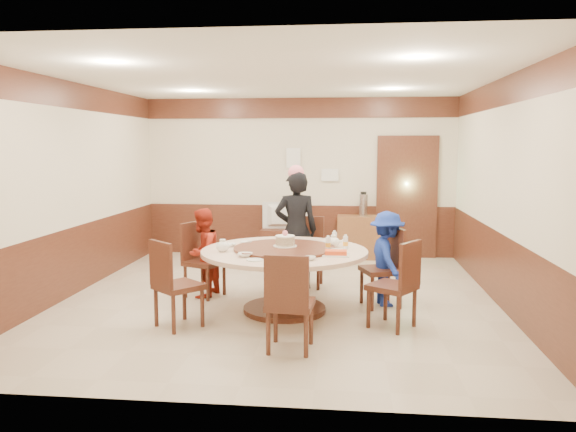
# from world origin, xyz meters

# --- Properties ---
(room) EXTENTS (6.00, 6.04, 2.84)m
(room) POSITION_xyz_m (0.01, 0.01, 1.08)
(room) COLOR beige
(room) RESTS_ON ground
(banquet_table) EXTENTS (1.96, 1.96, 0.78)m
(banquet_table) POSITION_xyz_m (0.13, -0.54, 0.53)
(banquet_table) COLOR #4B2317
(banquet_table) RESTS_ON ground
(chair_0) EXTENTS (0.57, 0.56, 0.97)m
(chair_0) POSITION_xyz_m (1.30, -0.18, 0.30)
(chair_0) COLOR #4B2317
(chair_0) RESTS_ON ground
(chair_1) EXTENTS (0.47, 0.48, 0.97)m
(chair_1) POSITION_xyz_m (0.31, 0.71, 0.30)
(chair_1) COLOR #4B2317
(chair_1) RESTS_ON ground
(chair_2) EXTENTS (0.58, 0.58, 0.97)m
(chair_2) POSITION_xyz_m (-1.01, 0.05, 0.30)
(chair_2) COLOR #4B2317
(chair_2) RESTS_ON ground
(chair_3) EXTENTS (0.62, 0.62, 0.97)m
(chair_3) POSITION_xyz_m (-0.97, -1.24, 0.30)
(chair_3) COLOR #4B2317
(chair_3) RESTS_ON ground
(chair_4) EXTENTS (0.47, 0.48, 0.97)m
(chair_4) POSITION_xyz_m (0.32, -1.81, 0.30)
(chair_4) COLOR #4B2317
(chair_4) RESTS_ON ground
(chair_5) EXTENTS (0.61, 0.61, 0.97)m
(chair_5) POSITION_xyz_m (1.37, -1.01, 0.30)
(chair_5) COLOR #4B2317
(chair_5) RESTS_ON ground
(person_standing) EXTENTS (0.65, 0.48, 1.62)m
(person_standing) POSITION_xyz_m (0.16, 0.61, 0.81)
(person_standing) COLOR black
(person_standing) RESTS_ON ground
(person_red) EXTENTS (0.55, 0.65, 1.16)m
(person_red) POSITION_xyz_m (-1.01, 0.03, 0.58)
(person_red) COLOR #A22515
(person_red) RESTS_ON ground
(person_blue) EXTENTS (0.59, 0.84, 1.17)m
(person_blue) POSITION_xyz_m (1.36, -0.13, 0.59)
(person_blue) COLOR navy
(person_blue) RESTS_ON ground
(birthday_cake) EXTENTS (0.28, 0.28, 0.19)m
(birthday_cake) POSITION_xyz_m (0.13, -0.49, 0.85)
(birthday_cake) COLOR white
(birthday_cake) RESTS_ON banquet_table
(teapot_left) EXTENTS (0.17, 0.15, 0.13)m
(teapot_left) POSITION_xyz_m (-0.57, -0.74, 0.81)
(teapot_left) COLOR white
(teapot_left) RESTS_ON banquet_table
(teapot_right) EXTENTS (0.17, 0.15, 0.13)m
(teapot_right) POSITION_xyz_m (0.70, -0.30, 0.81)
(teapot_right) COLOR white
(teapot_right) RESTS_ON banquet_table
(bowl_0) EXTENTS (0.15, 0.15, 0.04)m
(bowl_0) POSITION_xyz_m (-0.39, -0.22, 0.77)
(bowl_0) COLOR white
(bowl_0) RESTS_ON banquet_table
(bowl_1) EXTENTS (0.13, 0.13, 0.04)m
(bowl_1) POSITION_xyz_m (0.47, -1.11, 0.77)
(bowl_1) COLOR white
(bowl_1) RESTS_ON banquet_table
(bowl_2) EXTENTS (0.17, 0.17, 0.04)m
(bowl_2) POSITION_xyz_m (-0.26, -1.00, 0.77)
(bowl_2) COLOR white
(bowl_2) RESTS_ON banquet_table
(bowl_3) EXTENTS (0.15, 0.15, 0.05)m
(bowl_3) POSITION_xyz_m (0.75, -0.69, 0.77)
(bowl_3) COLOR white
(bowl_3) RESTS_ON banquet_table
(bowl_4) EXTENTS (0.14, 0.14, 0.04)m
(bowl_4) POSITION_xyz_m (-0.55, -0.40, 0.77)
(bowl_4) COLOR white
(bowl_4) RESTS_ON banquet_table
(saucer_near) EXTENTS (0.18, 0.18, 0.01)m
(saucer_near) POSITION_xyz_m (-0.12, -1.19, 0.76)
(saucer_near) COLOR white
(saucer_near) RESTS_ON banquet_table
(saucer_far) EXTENTS (0.18, 0.18, 0.01)m
(saucer_far) POSITION_xyz_m (0.58, -0.04, 0.76)
(saucer_far) COLOR white
(saucer_far) RESTS_ON banquet_table
(shrimp_platter) EXTENTS (0.30, 0.20, 0.06)m
(shrimp_platter) POSITION_xyz_m (0.74, -0.85, 0.78)
(shrimp_platter) COLOR white
(shrimp_platter) RESTS_ON banquet_table
(bottle_0) EXTENTS (0.06, 0.06, 0.16)m
(bottle_0) POSITION_xyz_m (0.64, -0.55, 0.83)
(bottle_0) COLOR white
(bottle_0) RESTS_ON banquet_table
(bottle_1) EXTENTS (0.06, 0.06, 0.16)m
(bottle_1) POSITION_xyz_m (0.84, -0.46, 0.83)
(bottle_1) COLOR white
(bottle_1) RESTS_ON banquet_table
(bottle_2) EXTENTS (0.06, 0.06, 0.16)m
(bottle_2) POSITION_xyz_m (0.71, -0.16, 0.83)
(bottle_2) COLOR white
(bottle_2) RESTS_ON banquet_table
(tv_stand) EXTENTS (0.85, 0.45, 0.50)m
(tv_stand) POSITION_xyz_m (-0.22, 2.75, 0.25)
(tv_stand) COLOR #4B2317
(tv_stand) RESTS_ON ground
(television) EXTENTS (0.82, 0.17, 0.47)m
(television) POSITION_xyz_m (-0.22, 2.75, 0.74)
(television) COLOR gray
(television) RESTS_ON tv_stand
(side_cabinet) EXTENTS (0.80, 0.40, 0.75)m
(side_cabinet) POSITION_xyz_m (1.10, 2.78, 0.38)
(side_cabinet) COLOR brown
(side_cabinet) RESTS_ON ground
(thermos) EXTENTS (0.15, 0.15, 0.38)m
(thermos) POSITION_xyz_m (1.14, 2.78, 0.94)
(thermos) COLOR silver
(thermos) RESTS_ON side_cabinet
(notice_left) EXTENTS (0.25, 0.00, 0.35)m
(notice_left) POSITION_xyz_m (-0.10, 2.96, 1.75)
(notice_left) COLOR white
(notice_left) RESTS_ON room
(notice_right) EXTENTS (0.30, 0.00, 0.22)m
(notice_right) POSITION_xyz_m (0.55, 2.96, 1.45)
(notice_right) COLOR white
(notice_right) RESTS_ON room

